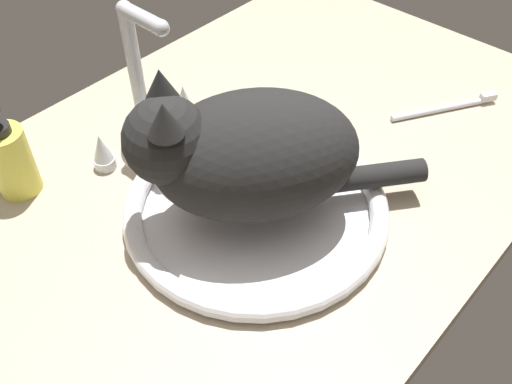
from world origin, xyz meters
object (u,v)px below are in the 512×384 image
at_px(sink_basin, 256,207).
at_px(soap_pump_bottle, 10,159).
at_px(toothbrush, 447,107).
at_px(faucet, 142,96).
at_px(cat, 241,154).

bearing_deg(sink_basin, soap_pump_bottle, 123.99).
height_order(sink_basin, toothbrush, sink_basin).
height_order(sink_basin, faucet, faucet).
distance_m(sink_basin, faucet, 0.23).
xyz_separation_m(sink_basin, faucet, (0.00, 0.22, 0.07)).
relative_size(faucet, soap_pump_bottle, 1.55).
relative_size(faucet, cat, 0.66).
bearing_deg(toothbrush, faucet, 141.62).
xyz_separation_m(sink_basin, soap_pump_bottle, (-0.19, 0.27, 0.04)).
xyz_separation_m(cat, soap_pump_bottle, (-0.17, 0.26, -0.05)).
bearing_deg(soap_pump_bottle, faucet, -17.19).
bearing_deg(cat, soap_pump_bottle, 122.91).
height_order(cat, soap_pump_bottle, cat).
distance_m(faucet, toothbrush, 0.48).
height_order(faucet, cat, faucet).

